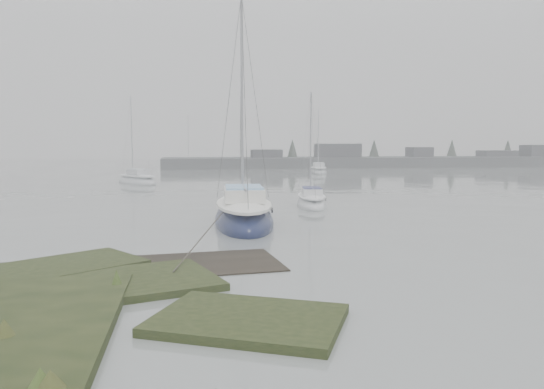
{
  "coord_description": "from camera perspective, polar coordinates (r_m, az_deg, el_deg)",
  "views": [
    {
      "loc": [
        -0.6,
        -10.27,
        3.46
      ],
      "look_at": [
        2.06,
        6.38,
        1.8
      ],
      "focal_mm": 35.0,
      "sensor_mm": 36.0,
      "label": 1
    }
  ],
  "objects": [
    {
      "name": "sailboat_far_c",
      "position": [
        71.14,
        -8.39,
        2.97
      ],
      "size": [
        5.56,
        2.58,
        7.54
      ],
      "rotation": [
        0.0,
        0.0,
        1.41
      ],
      "color": "#B4B8BE",
      "rests_on": "ground"
    },
    {
      "name": "ground",
      "position": [
        40.42,
        -8.18,
        0.66
      ],
      "size": [
        160.0,
        160.0,
        0.0
      ],
      "primitive_type": "plane",
      "color": "slate",
      "rests_on": "ground"
    },
    {
      "name": "far_shoreline",
      "position": [
        77.25,
        11.77,
        3.57
      ],
      "size": [
        60.0,
        8.0,
        4.15
      ],
      "color": "#4C4F51",
      "rests_on": "ground"
    },
    {
      "name": "sailboat_white",
      "position": [
        28.94,
        4.26,
        -0.84
      ],
      "size": [
        2.21,
        4.94,
        6.72
      ],
      "rotation": [
        0.0,
        0.0,
        -0.14
      ],
      "color": "silver",
      "rests_on": "ground"
    },
    {
      "name": "sailboat_far_b",
      "position": [
        59.73,
        5.03,
        2.52
      ],
      "size": [
        2.74,
        5.77,
        7.82
      ],
      "rotation": [
        0.0,
        0.0,
        -0.17
      ],
      "color": "#AFB6BA",
      "rests_on": "ground"
    },
    {
      "name": "sailboat_far_a",
      "position": [
        46.2,
        -14.33,
        1.46
      ],
      "size": [
        4.59,
        5.75,
        7.95
      ],
      "rotation": [
        0.0,
        0.0,
        0.57
      ],
      "color": "#B3B7BC",
      "rests_on": "ground"
    },
    {
      "name": "sailboat_main",
      "position": [
        22.59,
        -3.07,
        -2.36
      ],
      "size": [
        2.88,
        7.6,
        10.55
      ],
      "rotation": [
        0.0,
        0.0,
        -0.06
      ],
      "color": "#121939",
      "rests_on": "ground"
    }
  ]
}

